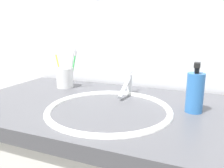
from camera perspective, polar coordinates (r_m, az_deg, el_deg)
tiled_wall_back at (r=1.17m, az=7.29°, el=17.39°), size 2.40×0.04×2.40m
sink_basin at (r=0.83m, az=-0.80°, el=-8.51°), size 0.46×0.46×0.09m
faucet at (r=1.00m, az=3.93°, el=-0.22°), size 0.02×0.17×0.10m
toothbrush_cup at (r=1.15m, az=-11.85°, el=1.58°), size 0.08×0.08×0.10m
toothbrush_yellow at (r=1.19m, az=-13.41°, el=4.63°), size 0.06×0.02×0.18m
toothbrush_white at (r=1.12m, az=-10.17°, el=4.70°), size 0.06×0.01×0.20m
toothbrush_green at (r=1.17m, az=-9.74°, el=4.54°), size 0.03×0.05×0.17m
soap_dispenser at (r=0.83m, az=20.25°, el=-1.92°), size 0.06×0.06×0.18m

